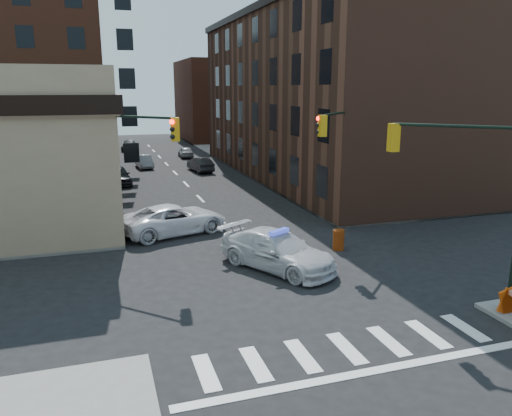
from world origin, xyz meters
TOP-DOWN VIEW (x-y plane):
  - ground at (0.00, 0.00)m, footprint 140.00×140.00m
  - sidewalk_ne at (23.00, 32.75)m, footprint 34.00×54.50m
  - commercial_row_ne at (13.00, 22.50)m, footprint 14.00×34.00m
  - filler_nw at (-16.00, 62.00)m, footprint 20.00×18.00m
  - filler_ne at (14.00, 58.00)m, footprint 16.00×16.00m
  - signal_pole_se at (6.04, -5.52)m, footprint 5.40×5.27m
  - signal_pole_nw at (-5.85, 5.34)m, footprint 3.58×3.67m
  - signal_pole_ne at (5.84, 5.35)m, footprint 3.67×3.58m
  - tree_ne_near at (7.50, 26.00)m, footprint 3.00×3.00m
  - tree_ne_far at (7.50, 34.00)m, footprint 3.00×3.00m
  - police_car at (0.39, 0.60)m, footprint 4.92×6.18m
  - pickup at (-3.18, 7.59)m, footprint 6.45×4.28m
  - parked_car_wnear at (-5.50, 23.61)m, footprint 2.35×4.73m
  - parked_car_wfar at (-2.50, 32.09)m, footprint 1.62×3.97m
  - parked_car_wdeep at (-2.95, 47.19)m, footprint 2.45×4.82m
  - parked_car_enear at (2.50, 28.14)m, footprint 2.02×4.38m
  - parked_car_efar at (2.92, 38.69)m, footprint 1.62×3.79m
  - pedestrian_a at (-7.74, 9.09)m, footprint 0.69×0.50m
  - barrel_road at (4.25, 2.17)m, footprint 0.68×0.68m
  - barrel_bank at (-5.50, 7.81)m, footprint 0.72×0.72m
  - barricade_nw_a at (-6.50, 8.00)m, footprint 1.40×0.86m
  - barricade_nw_b at (-11.13, 8.00)m, footprint 1.37×0.73m

SIDE VIEW (x-z plane):
  - ground at x=0.00m, z-range 0.00..0.00m
  - sidewalk_ne at x=23.00m, z-range 0.00..0.15m
  - barrel_bank at x=-5.50m, z-range 0.00..0.99m
  - barrel_road at x=4.25m, z-range 0.00..1.03m
  - parked_car_efar at x=2.92m, z-range 0.00..1.28m
  - parked_car_wfar at x=-2.50m, z-range 0.00..1.28m
  - barricade_nw_a at x=-6.50m, z-range 0.15..1.14m
  - barricade_nw_b at x=-11.13m, z-range 0.15..1.16m
  - parked_car_wdeep at x=-2.95m, z-range 0.00..1.34m
  - parked_car_enear at x=2.50m, z-range 0.00..1.39m
  - parked_car_wnear at x=-5.50m, z-range 0.00..1.55m
  - pickup at x=-3.18m, z-range 0.00..1.64m
  - police_car at x=0.39m, z-range 0.00..1.68m
  - pedestrian_a at x=-7.74m, z-range 0.15..1.89m
  - tree_ne_near at x=7.50m, z-range 1.06..5.91m
  - tree_ne_far at x=7.50m, z-range 1.06..5.91m
  - signal_pole_nw at x=-5.85m, z-range 0.34..8.34m
  - signal_pole_ne at x=5.84m, z-range 0.34..8.34m
  - signal_pole_se at x=6.04m, z-range 0.61..8.61m
  - filler_ne at x=14.00m, z-range 0.00..12.00m
  - commercial_row_ne at x=13.00m, z-range 0.00..14.00m
  - filler_nw at x=-16.00m, z-range 0.00..16.00m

